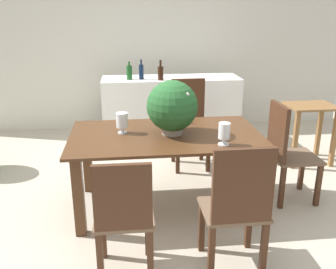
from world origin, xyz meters
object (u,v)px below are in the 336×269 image
(dining_table, at_px, (166,147))
(kitchen_counter, at_px, (171,110))
(flower_centerpiece, at_px, (172,107))
(crystal_vase_left, at_px, (224,132))
(chair_near_left, at_px, (124,215))
(wine_bottle_tall, at_px, (129,72))
(chair_far_right, at_px, (189,119))
(chair_near_right, at_px, (238,204))
(wine_glass, at_px, (183,113))
(wine_bottle_amber, at_px, (141,71))
(wine_bottle_green, at_px, (161,73))
(side_table, at_px, (309,121))
(crystal_vase_center_near, at_px, (122,121))
(chair_foot_end, at_px, (286,149))

(dining_table, bearing_deg, kitchen_counter, 81.50)
(flower_centerpiece, height_order, crystal_vase_left, flower_centerpiece)
(chair_near_left, bearing_deg, wine_bottle_tall, -91.56)
(chair_far_right, bearing_deg, chair_near_right, -91.16)
(chair_near_right, relative_size, wine_glass, 7.10)
(chair_far_right, distance_m, wine_bottle_tall, 1.10)
(kitchen_counter, height_order, wine_bottle_amber, wine_bottle_amber)
(crystal_vase_left, xyz_separation_m, wine_bottle_green, (-0.35, 2.01, 0.17))
(side_table, bearing_deg, flower_centerpiece, -153.49)
(crystal_vase_center_near, bearing_deg, wine_bottle_green, 72.18)
(chair_near_right, bearing_deg, crystal_vase_center_near, -54.06)
(chair_near_left, bearing_deg, chair_foot_end, -147.01)
(chair_foot_end, bearing_deg, crystal_vase_left, 114.84)
(kitchen_counter, bearing_deg, wine_bottle_amber, -172.88)
(dining_table, relative_size, crystal_vase_left, 9.02)
(chair_near_left, relative_size, wine_bottle_green, 3.52)
(chair_far_right, height_order, kitchen_counter, chair_far_right)
(chair_near_left, height_order, crystal_vase_center_near, crystal_vase_center_near)
(chair_far_right, distance_m, flower_centerpiece, 1.16)
(chair_near_right, relative_size, crystal_vase_left, 5.13)
(side_table, bearing_deg, chair_far_right, 175.48)
(crystal_vase_left, bearing_deg, crystal_vase_center_near, 154.19)
(chair_near_left, relative_size, wine_bottle_amber, 3.59)
(crystal_vase_left, distance_m, kitchen_counter, 2.21)
(wine_bottle_tall, relative_size, wine_bottle_green, 0.90)
(wine_bottle_green, bearing_deg, wine_bottle_tall, 168.45)
(chair_foot_end, height_order, chair_near_left, chair_foot_end)
(flower_centerpiece, bearing_deg, crystal_vase_center_near, 171.21)
(chair_far_right, xyz_separation_m, chair_near_left, (-0.79, -2.03, -0.05))
(wine_glass, xyz_separation_m, side_table, (1.66, 0.57, -0.32))
(crystal_vase_left, bearing_deg, wine_glass, 109.86)
(flower_centerpiece, height_order, wine_bottle_green, flower_centerpiece)
(chair_far_right, relative_size, flower_centerpiece, 2.10)
(wine_bottle_tall, bearing_deg, side_table, -21.21)
(chair_near_right, xyz_separation_m, flower_centerpiece, (-0.34, 1.02, 0.45))
(chair_far_right, distance_m, crystal_vase_center_near, 1.27)
(chair_far_right, distance_m, wine_bottle_green, 0.84)
(wine_bottle_green, bearing_deg, chair_far_right, -66.23)
(dining_table, height_order, wine_bottle_green, wine_bottle_green)
(wine_bottle_amber, bearing_deg, chair_foot_end, -53.39)
(flower_centerpiece, relative_size, wine_bottle_tall, 2.09)
(chair_near_left, xyz_separation_m, crystal_vase_left, (0.86, 0.66, 0.34))
(wine_bottle_green, bearing_deg, chair_near_right, -83.93)
(chair_far_right, bearing_deg, wine_bottle_green, 112.53)
(flower_centerpiece, height_order, wine_bottle_amber, flower_centerpiece)
(chair_foot_end, xyz_separation_m, side_table, (0.69, 0.91, -0.02))
(dining_table, xyz_separation_m, crystal_vase_left, (0.46, -0.34, 0.25))
(kitchen_counter, distance_m, side_table, 1.85)
(dining_table, bearing_deg, wine_bottle_green, 86.12)
(wine_bottle_amber, bearing_deg, dining_table, -85.60)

